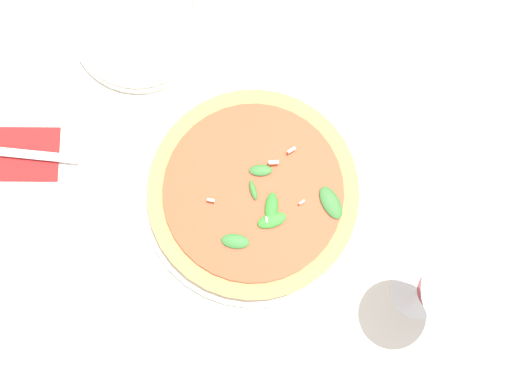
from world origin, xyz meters
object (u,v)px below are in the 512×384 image
(wine_glass, at_px, (448,291))
(side_plate_white, at_px, (139,28))
(fork, at_px, (10,153))
(pizza_arugula_main, at_px, (256,194))

(wine_glass, distance_m, side_plate_white, 0.54)
(side_plate_white, bearing_deg, fork, 49.33)
(wine_glass, relative_size, fork, 0.97)
(fork, relative_size, side_plate_white, 1.00)
(side_plate_white, bearing_deg, wine_glass, 139.14)
(wine_glass, xyz_separation_m, side_plate_white, (0.40, -0.35, -0.12))
(pizza_arugula_main, height_order, fork, pizza_arugula_main)
(wine_glass, distance_m, fork, 0.60)
(pizza_arugula_main, distance_m, fork, 0.34)
(wine_glass, bearing_deg, fork, -15.56)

